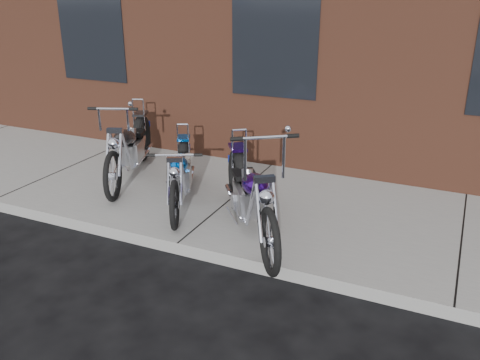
% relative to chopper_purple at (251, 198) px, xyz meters
% --- Properties ---
extents(ground, '(120.00, 120.00, 0.00)m').
position_rel_chopper_purple_xyz_m(ground, '(-0.66, -0.62, -0.60)').
color(ground, black).
rests_on(ground, ground).
extents(sidewalk, '(22.00, 3.00, 0.15)m').
position_rel_chopper_purple_xyz_m(sidewalk, '(-0.66, 0.88, -0.53)').
color(sidewalk, gray).
rests_on(sidewalk, ground).
extents(chopper_purple, '(1.55, 2.11, 1.41)m').
position_rel_chopper_purple_xyz_m(chopper_purple, '(0.00, 0.00, 0.00)').
color(chopper_purple, black).
rests_on(chopper_purple, sidewalk).
extents(chopper_blue, '(1.03, 1.99, 0.94)m').
position_rel_chopper_purple_xyz_m(chopper_blue, '(-1.24, 0.44, -0.06)').
color(chopper_blue, black).
rests_on(chopper_blue, sidewalk).
extents(chopper_third, '(1.03, 2.33, 1.25)m').
position_rel_chopper_purple_xyz_m(chopper_third, '(-2.45, 0.97, -0.01)').
color(chopper_third, black).
rests_on(chopper_third, sidewalk).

